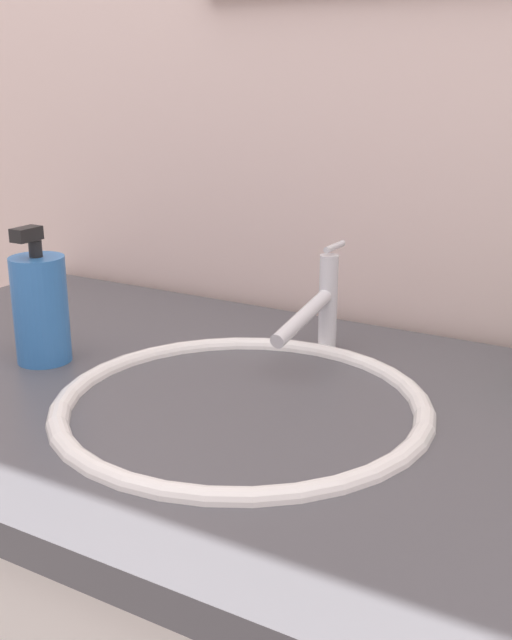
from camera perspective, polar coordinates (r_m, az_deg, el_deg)
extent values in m
cube|color=beige|center=(1.11, 8.97, 16.52)|extent=(2.39, 0.04, 2.40)
cube|color=#4C4C51|center=(0.87, -0.79, -6.76)|extent=(1.19, 0.63, 0.03)
ellipsoid|color=white|center=(0.86, -1.02, -8.90)|extent=(0.36, 0.36, 0.08)
torus|color=white|center=(0.84, -1.03, -6.38)|extent=(0.41, 0.41, 0.02)
cylinder|color=#595B60|center=(0.88, -1.00, -11.09)|extent=(0.03, 0.03, 0.01)
cylinder|color=silver|center=(1.00, 5.32, 1.27)|extent=(0.02, 0.02, 0.13)
cylinder|color=silver|center=(0.94, 3.55, 0.29)|extent=(0.02, 0.14, 0.04)
cylinder|color=silver|center=(1.00, 5.80, 5.39)|extent=(0.01, 0.05, 0.01)
cylinder|color=#3372BF|center=(0.99, -15.55, 0.73)|extent=(0.07, 0.07, 0.13)
cylinder|color=black|center=(0.97, -15.92, 5.06)|extent=(0.02, 0.02, 0.02)
cube|color=black|center=(0.96, -16.53, 6.08)|extent=(0.02, 0.04, 0.02)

